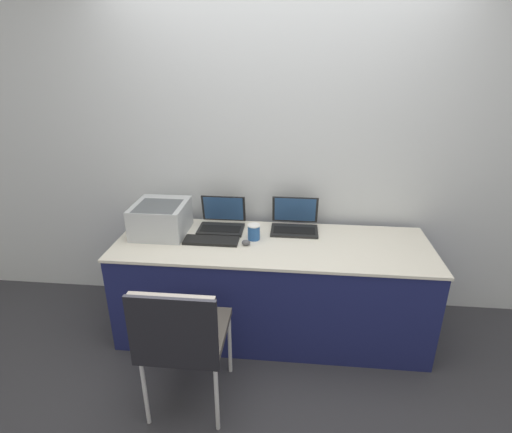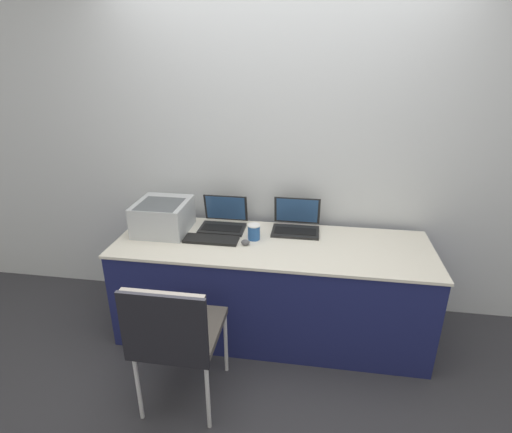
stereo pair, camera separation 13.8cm
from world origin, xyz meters
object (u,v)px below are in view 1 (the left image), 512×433
object	(u,v)px
printer	(161,217)
coffee_cup	(254,232)
laptop_right	(295,223)
mouse	(246,243)
chair	(181,334)
laptop_left	(222,222)
external_keyboard	(211,241)

from	to	relation	value
printer	coffee_cup	size ratio (longest dim) A/B	3.52
printer	coffee_cup	xyz separation A→B (m)	(0.69, -0.04, -0.07)
laptop_right	coffee_cup	xyz separation A→B (m)	(-0.29, -0.20, 0.00)
mouse	chair	bearing A→B (deg)	-108.89
laptop_right	chair	xyz separation A→B (m)	(-0.59, -1.07, -0.22)
laptop_left	laptop_right	bearing A→B (deg)	2.97
printer	chair	bearing A→B (deg)	-66.98
external_keyboard	printer	bearing A→B (deg)	163.41
chair	laptop_left	bearing A→B (deg)	87.63
printer	laptop_right	world-z (taller)	laptop_right
laptop_right	chair	bearing A→B (deg)	-119.07
chair	external_keyboard	bearing A→B (deg)	89.30
external_keyboard	coffee_cup	world-z (taller)	coffee_cup
external_keyboard	mouse	xyz separation A→B (m)	(0.25, -0.03, 0.01)
laptop_left	external_keyboard	xyz separation A→B (m)	(-0.03, -0.25, -0.04)
laptop_right	mouse	size ratio (longest dim) A/B	5.77
printer	chair	xyz separation A→B (m)	(0.39, -0.91, -0.29)
coffee_cup	chair	xyz separation A→B (m)	(-0.31, -0.86, -0.23)
laptop_right	external_keyboard	size ratio (longest dim) A/B	0.90
printer	mouse	size ratio (longest dim) A/B	6.59
printer	mouse	xyz separation A→B (m)	(0.65, -0.14, -0.10)
printer	external_keyboard	bearing A→B (deg)	-16.59
coffee_cup	printer	bearing A→B (deg)	176.46
laptop_right	coffee_cup	size ratio (longest dim) A/B	3.09
laptop_right	chair	size ratio (longest dim) A/B	0.39
printer	laptop_left	bearing A→B (deg)	17.01
external_keyboard	mouse	world-z (taller)	mouse
laptop_right	external_keyboard	bearing A→B (deg)	-154.58
chair	printer	bearing A→B (deg)	113.02
coffee_cup	chair	distance (m)	0.94
external_keyboard	coffee_cup	xyz separation A→B (m)	(0.30, 0.08, 0.05)
coffee_cup	external_keyboard	bearing A→B (deg)	-165.78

